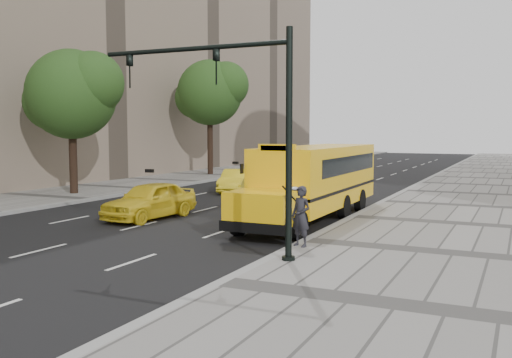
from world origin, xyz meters
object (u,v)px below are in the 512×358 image
at_px(taxi_near, 150,200).
at_px(traffic_signal, 242,115).
at_px(tree_c, 211,92).
at_px(school_bus, 316,176).
at_px(tree_b, 73,93).
at_px(taxi_far, 236,181).
at_px(pedestrian, 301,216).

relative_size(taxi_near, traffic_signal, 0.71).
xyz_separation_m(tree_c, school_bus, (14.90, -17.31, -4.92)).
xyz_separation_m(school_bus, traffic_signal, (0.69, -8.23, 2.33)).
bearing_deg(tree_b, taxi_far, 37.24).
bearing_deg(tree_c, traffic_signal, -58.59).
relative_size(taxi_near, pedestrian, 2.46).
xyz_separation_m(tree_c, taxi_near, (8.72, -20.39, -5.91)).
distance_m(taxi_far, pedestrian, 16.75).
height_order(taxi_far, traffic_signal, traffic_signal).
height_order(school_bus, pedestrian, school_bus).
height_order(school_bus, taxi_far, school_bus).
bearing_deg(tree_b, taxi_near, -30.06).
relative_size(tree_b, traffic_signal, 1.27).
xyz_separation_m(tree_c, pedestrian, (16.65, -23.68, -5.61)).
height_order(tree_c, traffic_signal, tree_c).
relative_size(taxi_near, taxi_far, 1.11).
height_order(tree_b, traffic_signal, tree_b).
xyz_separation_m(school_bus, taxi_far, (-7.64, 7.48, -1.09)).
height_order(pedestrian, traffic_signal, traffic_signal).
bearing_deg(school_bus, taxi_near, -153.44).
bearing_deg(pedestrian, traffic_signal, -99.57).
relative_size(pedestrian, traffic_signal, 0.29).
xyz_separation_m(tree_b, traffic_signal, (15.60, -10.20, -1.60)).
distance_m(school_bus, traffic_signal, 8.58).
distance_m(school_bus, pedestrian, 6.65).
relative_size(tree_c, taxi_far, 2.25).
xyz_separation_m(taxi_far, pedestrian, (9.39, -13.86, 0.40)).
relative_size(school_bus, traffic_signal, 1.81).
relative_size(taxi_far, pedestrian, 2.22).
distance_m(taxi_near, pedestrian, 8.59).
bearing_deg(school_bus, tree_b, 172.50).
xyz_separation_m(tree_b, tree_c, (0.00, 15.34, 0.99)).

